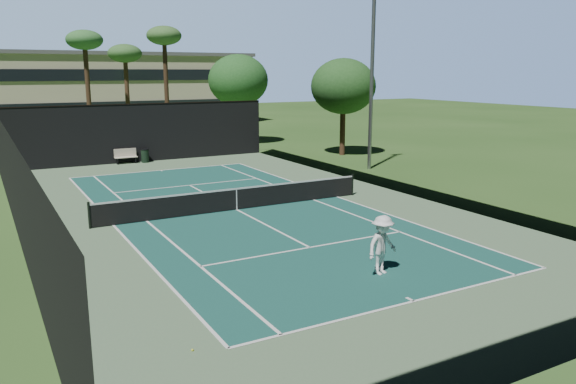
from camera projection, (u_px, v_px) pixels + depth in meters
name	position (u px, v px, depth m)	size (l,w,h in m)	color
ground	(237.00, 210.00, 25.48)	(160.00, 160.00, 0.00)	#2E541F
apron_slab	(237.00, 210.00, 25.48)	(18.00, 32.00, 0.01)	#587854
court_surface	(237.00, 210.00, 25.48)	(10.97, 23.77, 0.01)	#195047
court_lines	(237.00, 210.00, 25.48)	(11.07, 23.87, 0.01)	white
tennis_net	(237.00, 198.00, 25.36)	(12.90, 0.10, 1.10)	black
fence	(235.00, 166.00, 25.11)	(18.04, 32.05, 4.03)	black
player	(382.00, 245.00, 17.26)	(1.21, 0.69, 1.87)	white
tennis_ball_a	(192.00, 350.00, 12.61)	(0.06, 0.06, 0.06)	#C9D12F
tennis_ball_b	(166.00, 205.00, 26.36)	(0.07, 0.07, 0.07)	#B3D530
tennis_ball_c	(233.00, 190.00, 29.67)	(0.07, 0.07, 0.07)	#CEDA31
tennis_ball_d	(115.00, 208.00, 25.81)	(0.06, 0.06, 0.06)	#E0F437
park_bench	(126.00, 156.00, 38.24)	(1.50, 0.45, 1.02)	beige
trash_bin	(145.00, 156.00, 38.69)	(0.56, 0.56, 0.95)	black
palm_a	(85.00, 45.00, 43.32)	(2.80, 2.80, 9.32)	#47301E
palm_b	(125.00, 57.00, 46.87)	(2.80, 2.80, 8.42)	#4E3321
palm_c	(164.00, 41.00, 45.23)	(2.80, 2.80, 9.77)	#412B1C
decid_tree_a	(238.00, 80.00, 47.89)	(5.12, 5.12, 7.62)	#48351F
decid_tree_b	(343.00, 87.00, 41.31)	(4.80, 4.80, 7.14)	#4F3122
campus_building	(72.00, 89.00, 63.90)	(40.50, 12.50, 8.30)	beige
light_pole	(372.00, 67.00, 34.94)	(0.90, 0.25, 12.22)	gray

